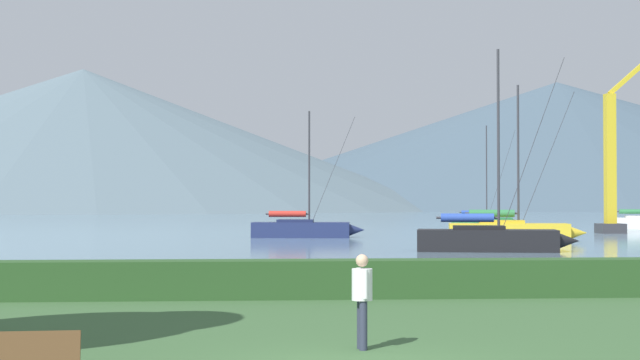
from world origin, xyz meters
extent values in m
cube|color=slate|center=(0.00, 137.00, 0.00)|extent=(320.00, 246.00, 0.00)
cube|color=#284C23|center=(0.00, 11.00, 0.50)|extent=(80.00, 1.20, 1.01)
cube|color=#236B38|center=(21.77, 81.67, 0.49)|extent=(6.43, 3.30, 0.96)
cone|color=#236B38|center=(25.20, 80.96, 0.49)|extent=(1.19, 1.01, 0.82)
cube|color=#206032|center=(21.42, 81.74, 0.84)|extent=(2.53, 1.90, 0.61)
cylinder|color=#333338|center=(22.28, 81.57, 5.45)|extent=(0.12, 0.12, 9.83)
cylinder|color=#333338|center=(20.93, 81.84, 1.49)|extent=(2.72, 0.66, 0.11)
cylinder|color=#2847A3|center=(20.93, 81.84, 1.49)|extent=(2.37, 0.85, 0.39)
cylinder|color=#333338|center=(23.70, 81.27, 5.20)|extent=(2.86, 0.62, 9.35)
cube|color=navy|center=(1.88, 54.03, 0.55)|extent=(7.18, 3.14, 1.09)
cone|color=navy|center=(5.83, 53.58, 0.55)|extent=(1.29, 1.06, 0.93)
cube|color=#1B2449|center=(1.48, 54.07, 0.95)|extent=(2.75, 1.95, 0.70)
cylinder|color=#333338|center=(2.47, 53.96, 4.84)|extent=(0.14, 0.14, 8.48)
cylinder|color=#333338|center=(0.91, 54.13, 1.69)|extent=(3.12, 0.47, 0.12)
cylinder|color=red|center=(0.91, 54.13, 1.69)|extent=(2.69, 0.73, 0.44)
cylinder|color=#333338|center=(4.10, 53.78, 4.63)|extent=(3.29, 0.40, 8.07)
cube|color=gold|center=(14.73, 45.67, 0.59)|extent=(7.84, 3.88, 1.18)
cone|color=gold|center=(18.94, 44.90, 0.59)|extent=(1.44, 1.22, 1.00)
cube|color=gold|center=(14.31, 45.74, 1.02)|extent=(3.06, 2.27, 0.75)
cylinder|color=#333338|center=(15.36, 45.55, 5.35)|extent=(0.15, 0.15, 9.40)
cylinder|color=#333338|center=(13.70, 45.85, 1.82)|extent=(3.34, 0.73, 0.13)
cylinder|color=#2D7542|center=(13.70, 45.85, 1.82)|extent=(2.91, 0.98, 0.47)
cylinder|color=#333338|center=(17.10, 45.23, 5.11)|extent=(3.51, 0.67, 8.94)
cube|color=black|center=(10.49, 34.28, 0.56)|extent=(7.47, 3.80, 1.12)
cone|color=black|center=(14.48, 33.48, 0.56)|extent=(1.38, 1.17, 0.95)
cube|color=black|center=(10.09, 34.36, 0.97)|extent=(2.93, 2.20, 0.71)
cylinder|color=#333338|center=(11.09, 34.16, 5.55)|extent=(0.14, 0.14, 9.87)
cylinder|color=#333338|center=(9.52, 34.48, 1.73)|extent=(3.17, 0.75, 0.12)
cylinder|color=#2847A3|center=(9.52, 34.48, 1.73)|extent=(2.76, 0.98, 0.45)
cylinder|color=#333338|center=(12.73, 33.83, 5.30)|extent=(3.33, 0.70, 9.38)
cube|color=silver|center=(34.77, 73.12, 0.92)|extent=(2.82, 2.15, 0.68)
cylinder|color=#333338|center=(34.23, 73.24, 1.65)|extent=(3.00, 0.79, 0.12)
cylinder|color=#2D7542|center=(34.23, 73.24, 1.65)|extent=(2.62, 0.99, 0.43)
cube|color=brown|center=(-4.63, -2.35, 0.73)|extent=(1.67, 0.22, 0.45)
cylinder|color=#2D3347|center=(0.26, 1.94, 0.42)|extent=(0.14, 0.14, 0.85)
cylinder|color=#2D3347|center=(0.24, 2.12, 0.42)|extent=(0.14, 0.14, 0.85)
cylinder|color=silver|center=(0.25, 2.03, 1.12)|extent=(0.36, 0.36, 0.55)
cylinder|color=silver|center=(0.28, 1.80, 1.15)|extent=(0.09, 0.09, 0.50)
cylinder|color=silver|center=(0.22, 2.27, 1.15)|extent=(0.09, 0.09, 0.50)
sphere|color=tan|center=(0.25, 2.03, 1.54)|extent=(0.22, 0.22, 0.22)
cube|color=#333338|center=(27.48, 61.43, 0.40)|extent=(2.00, 2.00, 0.80)
cube|color=gold|center=(27.48, 61.43, 6.09)|extent=(0.80, 0.80, 10.57)
cone|color=slate|center=(-55.57, 295.85, 22.59)|extent=(235.19, 235.19, 45.18)
cone|color=#425666|center=(121.06, 362.01, 25.41)|extent=(303.63, 303.63, 50.82)
camera|label=1|loc=(-1.67, -14.49, 2.56)|focal=53.76mm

